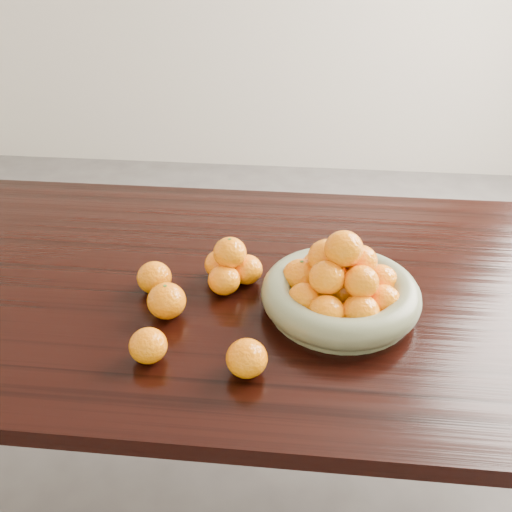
# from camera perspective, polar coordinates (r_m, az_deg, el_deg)

# --- Properties ---
(ground) EXTENTS (5.00, 5.00, 0.00)m
(ground) POSITION_cam_1_polar(r_m,az_deg,el_deg) (1.89, 1.39, -21.71)
(ground) COLOR #605D5A
(ground) RESTS_ON ground
(dining_table) EXTENTS (2.00, 1.00, 0.75)m
(dining_table) POSITION_cam_1_polar(r_m,az_deg,el_deg) (1.41, 1.73, -5.52)
(dining_table) COLOR black
(dining_table) RESTS_ON ground
(fruit_bowl) EXTENTS (0.35, 0.35, 0.19)m
(fruit_bowl) POSITION_cam_1_polar(r_m,az_deg,el_deg) (1.26, 8.40, -3.28)
(fruit_bowl) COLOR #6E7354
(fruit_bowl) RESTS_ON dining_table
(orange_pyramid) EXTENTS (0.14, 0.14, 0.12)m
(orange_pyramid) POSITION_cam_1_polar(r_m,az_deg,el_deg) (1.33, -2.59, -1.03)
(orange_pyramid) COLOR orange
(orange_pyramid) RESTS_ON dining_table
(loose_orange_0) EXTENTS (0.08, 0.08, 0.08)m
(loose_orange_0) POSITION_cam_1_polar(r_m,az_deg,el_deg) (1.25, -8.93, -4.45)
(loose_orange_0) COLOR orange
(loose_orange_0) RESTS_ON dining_table
(loose_orange_1) EXTENTS (0.08, 0.08, 0.07)m
(loose_orange_1) POSITION_cam_1_polar(r_m,az_deg,el_deg) (1.14, -10.73, -8.80)
(loose_orange_1) COLOR orange
(loose_orange_1) RESTS_ON dining_table
(loose_orange_2) EXTENTS (0.08, 0.08, 0.07)m
(loose_orange_2) POSITION_cam_1_polar(r_m,az_deg,el_deg) (1.09, -0.93, -10.19)
(loose_orange_2) COLOR orange
(loose_orange_2) RESTS_ON dining_table
(loose_orange_3) EXTENTS (0.08, 0.08, 0.07)m
(loose_orange_3) POSITION_cam_1_polar(r_m,az_deg,el_deg) (1.33, -10.13, -2.14)
(loose_orange_3) COLOR orange
(loose_orange_3) RESTS_ON dining_table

